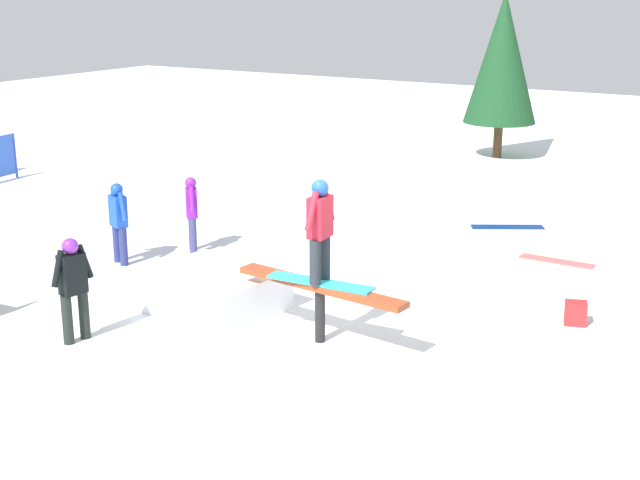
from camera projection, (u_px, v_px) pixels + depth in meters
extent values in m
plane|color=white|center=(320.00, 341.00, 12.01)|extent=(60.00, 60.00, 0.00)
cylinder|color=black|center=(320.00, 315.00, 11.91)|extent=(0.14, 0.14, 0.75)
cube|color=#A53F1E|center=(320.00, 286.00, 11.79)|extent=(2.65, 0.57, 0.08)
cube|color=white|center=(214.00, 291.00, 13.09)|extent=(1.95, 1.69, 0.60)
cube|color=#2EC4D3|center=(320.00, 282.00, 11.78)|extent=(1.51, 0.37, 0.03)
cylinder|color=#282E34|center=(315.00, 262.00, 11.57)|extent=(0.15, 0.15, 0.61)
cylinder|color=#282E34|center=(325.00, 257.00, 11.80)|extent=(0.15, 0.15, 0.61)
cube|color=red|center=(320.00, 217.00, 11.53)|extent=(0.24, 0.37, 0.54)
cylinder|color=red|center=(312.00, 212.00, 11.31)|extent=(0.11, 0.30, 0.50)
cylinder|color=red|center=(328.00, 204.00, 11.68)|extent=(0.11, 0.30, 0.50)
sphere|color=blue|center=(320.00, 188.00, 11.42)|extent=(0.23, 0.23, 0.23)
cylinder|color=#3D3F71|center=(192.00, 232.00, 16.03)|extent=(0.13, 0.13, 0.65)
cylinder|color=#3D3F71|center=(193.00, 236.00, 15.80)|extent=(0.13, 0.13, 0.65)
cube|color=purple|center=(191.00, 203.00, 15.75)|extent=(0.35, 0.36, 0.51)
cylinder|color=purple|center=(191.00, 194.00, 15.90)|extent=(0.18, 0.19, 0.46)
cylinder|color=purple|center=(192.00, 199.00, 15.54)|extent=(0.18, 0.19, 0.46)
sphere|color=purple|center=(191.00, 183.00, 15.65)|extent=(0.20, 0.20, 0.20)
cylinder|color=navy|center=(123.00, 247.00, 15.15)|extent=(0.14, 0.14, 0.66)
cylinder|color=navy|center=(117.00, 243.00, 15.35)|extent=(0.14, 0.14, 0.66)
cube|color=blue|center=(118.00, 211.00, 15.08)|extent=(0.38, 0.31, 0.54)
cylinder|color=blue|center=(123.00, 207.00, 14.89)|extent=(0.24, 0.16, 0.48)
cylinder|color=blue|center=(113.00, 202.00, 15.21)|extent=(0.24, 0.16, 0.48)
sphere|color=blue|center=(117.00, 190.00, 14.98)|extent=(0.21, 0.21, 0.21)
cylinder|color=black|center=(67.00, 320.00, 11.85)|extent=(0.14, 0.14, 0.68)
cylinder|color=black|center=(84.00, 314.00, 12.04)|extent=(0.14, 0.14, 0.68)
cube|color=black|center=(72.00, 274.00, 11.77)|extent=(0.26, 0.37, 0.55)
cylinder|color=black|center=(58.00, 269.00, 11.58)|extent=(0.12, 0.23, 0.49)
cylinder|color=black|center=(85.00, 261.00, 11.89)|extent=(0.12, 0.23, 0.49)
sphere|color=purple|center=(70.00, 246.00, 11.67)|extent=(0.22, 0.22, 0.22)
cube|color=navy|center=(507.00, 227.00, 17.57)|extent=(1.36, 0.96, 0.02)
cube|color=#E46560|center=(557.00, 261.00, 15.41)|extent=(1.29, 0.29, 0.02)
cube|color=red|center=(576.00, 313.00, 12.56)|extent=(0.36, 0.31, 0.34)
cylinder|color=blue|center=(15.00, 155.00, 21.93)|extent=(0.06, 0.06, 1.10)
cylinder|color=#4C331E|center=(498.00, 140.00, 24.43)|extent=(0.24, 0.24, 0.98)
cone|color=#194723|center=(502.00, 58.00, 23.82)|extent=(1.95, 1.95, 3.46)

